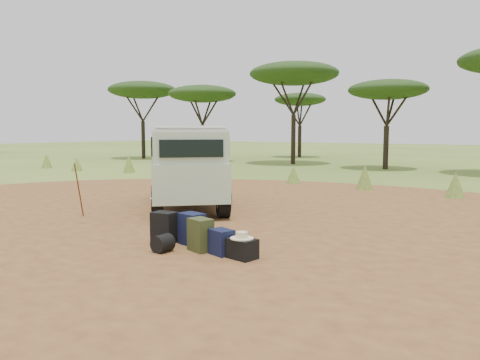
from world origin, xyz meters
The scene contains 13 objects.
ground centered at (0.00, 0.00, 0.00)m, with size 140.00×140.00×0.00m, color #4B6F27.
dirt_clearing centered at (0.00, 0.00, 0.00)m, with size 23.00×23.00×0.01m, color olive.
grass_fringe centered at (0.12, 8.67, 0.40)m, with size 36.60×1.60×0.90m.
acacia_treeline centered at (0.75, 19.81, 4.87)m, with size 46.70×13.20×6.26m.
safari_vehicle centered at (-2.65, 2.25, 1.06)m, with size 4.34×4.45×2.19m.
walking_staff centered at (-3.93, -0.18, 0.66)m, with size 0.03×0.03×1.34m, color brown.
backpack_black centered at (-0.50, -0.97, 0.29)m, with size 0.42×0.31×0.58m, color black.
backpack_navy centered at (0.01, -0.79, 0.29)m, with size 0.45×0.32×0.58m, color #111338.
backpack_olive centered at (0.43, -1.07, 0.29)m, with size 0.41×0.30×0.57m, color #3F4620.
duffel_navy centered at (0.87, -1.06, 0.22)m, with size 0.38×0.29×0.43m, color #111338.
hard_case centered at (1.29, -1.07, 0.17)m, with size 0.47×0.33×0.33m, color black.
stuff_sack centered at (-0.07, -1.48, 0.15)m, with size 0.31×0.31×0.31m, color black.
safari_hat centered at (1.29, -1.07, 0.37)m, with size 0.38×0.38×0.11m.
Camera 1 is at (5.34, -7.28, 2.07)m, focal length 35.00 mm.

